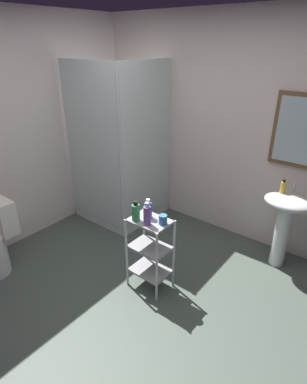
{
  "coord_description": "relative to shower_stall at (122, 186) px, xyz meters",
  "views": [
    {
      "loc": [
        1.44,
        -1.46,
        2.18
      ],
      "look_at": [
        -0.23,
        0.65,
        0.88
      ],
      "focal_mm": 29.58,
      "sensor_mm": 36.0,
      "label": 1
    }
  ],
  "objects": [
    {
      "name": "ground_plane",
      "position": [
        1.21,
        -1.22,
        -0.47
      ],
      "size": [
        4.2,
        4.2,
        0.02
      ],
      "primitive_type": "cube",
      "color": "#47544A"
    },
    {
      "name": "sink_faucet",
      "position": [
        1.98,
        0.42,
        0.4
      ],
      "size": [
        0.03,
        0.03,
        0.1
      ],
      "primitive_type": "cylinder",
      "color": "silver",
      "rests_on": "pedestal_sink"
    },
    {
      "name": "conditioner_bottle_purple",
      "position": [
        1.15,
        -0.88,
        0.37
      ],
      "size": [
        0.06,
        0.06,
        0.21
      ],
      "color": "#8050A1",
      "rests_on": "storage_cart"
    },
    {
      "name": "rinse_cup",
      "position": [
        1.25,
        -0.79,
        0.32
      ],
      "size": [
        0.07,
        0.07,
        0.09
      ],
      "primitive_type": "cylinder",
      "color": "#3870B2",
      "rests_on": "storage_cart"
    },
    {
      "name": "body_wash_bottle_green",
      "position": [
        1.03,
        -0.89,
        0.36
      ],
      "size": [
        0.07,
        0.07,
        0.19
      ],
      "color": "#399351",
      "rests_on": "storage_cart"
    },
    {
      "name": "shampoo_bottle_blue",
      "position": [
        1.08,
        -0.78,
        0.35
      ],
      "size": [
        0.07,
        0.07,
        0.18
      ],
      "color": "blue",
      "rests_on": "storage_cart"
    },
    {
      "name": "hand_soap_bottle",
      "position": [
        1.89,
        0.33,
        0.41
      ],
      "size": [
        0.05,
        0.05,
        0.14
      ],
      "color": "gold",
      "rests_on": "pedestal_sink"
    },
    {
      "name": "storage_cart",
      "position": [
        1.13,
        -0.81,
        -0.03
      ],
      "size": [
        0.38,
        0.28,
        0.74
      ],
      "color": "silver",
      "rests_on": "ground_plane"
    },
    {
      "name": "wall_back",
      "position": [
        1.22,
        0.63,
        0.79
      ],
      "size": [
        4.2,
        0.14,
        2.5
      ],
      "color": "silver",
      "rests_on": "ground_plane"
    },
    {
      "name": "pedestal_sink",
      "position": [
        1.98,
        0.3,
        0.12
      ],
      "size": [
        0.46,
        0.37,
        0.81
      ],
      "color": "white",
      "rests_on": "ground_plane"
    },
    {
      "name": "shower_stall",
      "position": [
        0.0,
        0.0,
        0.0
      ],
      "size": [
        0.92,
        0.92,
        2.0
      ],
      "color": "white",
      "rests_on": "ground_plane"
    }
  ]
}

